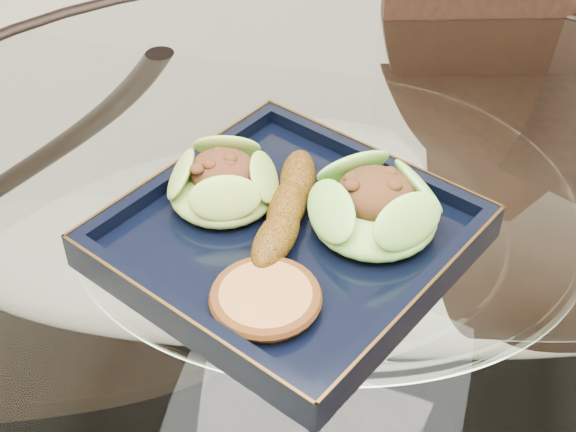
# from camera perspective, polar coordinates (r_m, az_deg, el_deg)

# --- Properties ---
(dining_table) EXTENTS (1.13, 1.13, 0.77)m
(dining_table) POSITION_cam_1_polar(r_m,az_deg,el_deg) (0.83, 2.34, -10.36)
(dining_table) COLOR white
(dining_table) RESTS_ON ground
(dining_chair) EXTENTS (0.50, 0.50, 0.91)m
(dining_chair) POSITION_cam_1_polar(r_m,az_deg,el_deg) (1.18, 15.47, 0.10)
(dining_chair) COLOR black
(dining_chair) RESTS_ON ground
(navy_plate) EXTENTS (0.35, 0.35, 0.02)m
(navy_plate) POSITION_cam_1_polar(r_m,az_deg,el_deg) (0.70, -0.00, -1.86)
(navy_plate) COLOR black
(navy_plate) RESTS_ON dining_table
(lettuce_wrap_left) EXTENTS (0.11, 0.11, 0.04)m
(lettuce_wrap_left) POSITION_cam_1_polar(r_m,az_deg,el_deg) (0.72, -4.63, 2.17)
(lettuce_wrap_left) COLOR olive
(lettuce_wrap_left) RESTS_ON navy_plate
(lettuce_wrap_right) EXTENTS (0.14, 0.14, 0.04)m
(lettuce_wrap_right) POSITION_cam_1_polar(r_m,az_deg,el_deg) (0.69, 6.15, 0.41)
(lettuce_wrap_right) COLOR #4F932A
(lettuce_wrap_right) RESTS_ON navy_plate
(roasted_plantain) EXTENTS (0.04, 0.15, 0.03)m
(roasted_plantain) POSITION_cam_1_polar(r_m,az_deg,el_deg) (0.70, -0.05, 0.68)
(roasted_plantain) COLOR #6A400B
(roasted_plantain) RESTS_ON navy_plate
(crumb_patty) EXTENTS (0.09, 0.09, 0.01)m
(crumb_patty) POSITION_cam_1_polar(r_m,az_deg,el_deg) (0.63, -1.60, -5.94)
(crumb_patty) COLOR #A46736
(crumb_patty) RESTS_ON navy_plate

